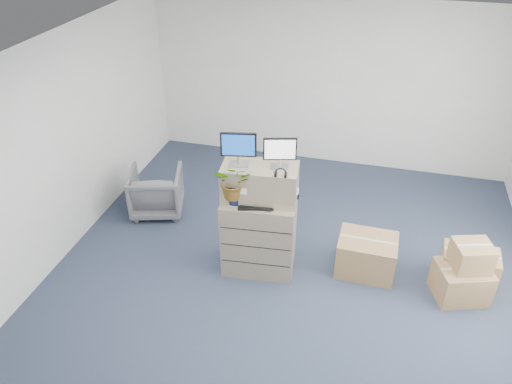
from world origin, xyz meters
TOP-DOWN VIEW (x-y plane):
  - ground at (0.00, 0.00)m, footprint 7.00×7.00m
  - wall_back at (0.00, 3.51)m, footprint 6.00×0.02m
  - filing_cabinet_lower at (-0.43, 0.41)m, footprint 0.93×0.62m
  - filing_cabinet_upper at (-0.43, 0.45)m, footprint 0.92×0.52m
  - monitor_left at (-0.68, 0.42)m, footprint 0.41×0.20m
  - monitor_right at (-0.21, 0.48)m, footprint 0.37×0.19m
  - headphones at (-0.15, 0.29)m, footprint 0.14×0.03m
  - keyboard at (-0.43, 0.27)m, footprint 0.45×0.27m
  - mouse at (-0.12, 0.36)m, footprint 0.10×0.08m
  - water_bottle at (-0.38, 0.46)m, footprint 0.07×0.07m
  - phone_dock at (-0.42, 0.49)m, footprint 0.07×0.06m
  - external_drive at (-0.10, 0.58)m, footprint 0.26×0.23m
  - tissue_box at (-0.11, 0.54)m, footprint 0.25×0.15m
  - potted_plant at (-0.69, 0.27)m, footprint 0.44×0.48m
  - office_chair at (-2.22, 1.26)m, footprint 0.90×0.87m
  - cardboard_boxes at (1.62, 0.65)m, footprint 1.94×0.82m

SIDE VIEW (x-z plane):
  - ground at x=0.00m, z-range 0.00..0.00m
  - cardboard_boxes at x=1.62m, z-range -0.11..0.65m
  - office_chair at x=-2.22m, z-range 0.00..0.75m
  - filing_cabinet_lower at x=-0.43m, z-range 0.00..1.03m
  - keyboard at x=-0.43m, z-range 1.03..1.06m
  - mouse at x=-0.12m, z-range 1.04..1.07m
  - external_drive at x=-0.10m, z-range 1.03..1.10m
  - phone_dock at x=-0.42m, z-range 1.01..1.16m
  - tissue_box at x=-0.11m, z-range 1.10..1.19m
  - water_bottle at x=-0.38m, z-range 1.03..1.28m
  - filing_cabinet_upper at x=-0.43m, z-range 1.03..1.48m
  - potted_plant at x=-0.69m, z-range 1.07..1.51m
  - wall_back at x=0.00m, z-range 0.00..2.80m
  - headphones at x=-0.15m, z-range 1.45..1.58m
  - monitor_right at x=-0.21m, z-range 1.50..1.88m
  - monitor_left at x=-0.68m, z-range 1.50..1.91m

